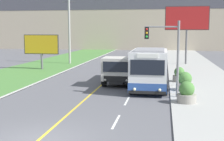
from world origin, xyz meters
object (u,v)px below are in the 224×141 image
Objects in this scene: city_bus at (149,70)px; billboard_large at (187,20)px; utility_pole_far at (69,28)px; car_distant at (136,56)px; dump_truck at (120,70)px; planter_round_near at (187,93)px; planter_round_third at (179,75)px; traffic_light_mast at (167,49)px; planter_round_second at (185,82)px; billboard_small at (41,45)px.

billboard_large reaches higher than city_bus.
car_distant is at bearing 30.09° from utility_pole_far.
dump_truck reaches higher than car_distant.
car_distant is (-2.88, 21.90, -0.87)m from city_bus.
billboard_large is at bearing 86.43° from planter_round_near.
billboard_large is at bearing 84.12° from planter_round_third.
city_bus is at bearing 118.74° from traffic_light_mast.
planter_round_second is (5.49, -21.85, -0.01)m from car_distant.
utility_pole_far reaches higher than billboard_large.
billboard_small is (-1.32, -6.45, -1.91)m from utility_pole_far.
planter_round_third is at bearing 90.65° from planter_round_near.
billboard_small is 2.96× the size of planter_round_second.
planter_round_second is at bearing -50.38° from utility_pole_far.
billboard_small is (-12.71, 10.52, 1.21)m from city_bus.
billboard_small is 16.59m from planter_round_third.
planter_round_third is at bearing -43.30° from utility_pole_far.
dump_truck is at bearing 129.16° from planter_round_near.
planter_round_near is (1.22, -1.59, -2.62)m from traffic_light_mast.
billboard_large is (6.40, 16.07, 4.57)m from dump_truck.
planter_round_second is (15.33, -10.47, -2.09)m from billboard_small.
utility_pole_far is (-8.51, -4.93, 3.99)m from car_distant.
billboard_large is 19.01m from planter_round_second.
planter_round_near is 7.87m from planter_round_third.
billboard_large is 1.85× the size of billboard_small.
city_bus is 19.20m from billboard_large.
planter_round_second reaches higher than car_distant.
city_bus is 3.13m from traffic_light_mast.
dump_truck is (-2.53, 2.27, -0.38)m from city_bus.
traffic_light_mast is 0.68× the size of billboard_large.
planter_round_near is at bearing -92.02° from planter_round_second.
dump_truck is 13.20m from billboard_small.
planter_round_near is at bearing -56.37° from utility_pole_far.
dump_truck is 5.23× the size of planter_round_third.
billboard_small reaches higher than city_bus.
traffic_light_mast is at bearing -120.10° from planter_round_second.
car_distant is at bearing 152.13° from billboard_large.
billboard_large is at bearing 25.24° from billboard_small.
billboard_large reaches higher than planter_round_third.
planter_round_third is at bearing -73.62° from car_distant.
city_bus is at bearing -120.94° from planter_round_third.
billboard_small is 3.22× the size of planter_round_third.
dump_truck is 19.64m from car_distant.
billboard_large is (6.74, -3.57, 5.06)m from car_distant.
billboard_large reaches higher than dump_truck.
utility_pole_far is 1.23× the size of billboard_large.
planter_round_third is (2.39, 3.98, -0.92)m from city_bus.
billboard_large reaches higher than billboard_small.
planter_round_third is (5.27, -17.92, -0.05)m from car_distant.
traffic_light_mast is 1.25× the size of billboard_small.
planter_round_third is (4.92, 1.72, -0.54)m from dump_truck.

